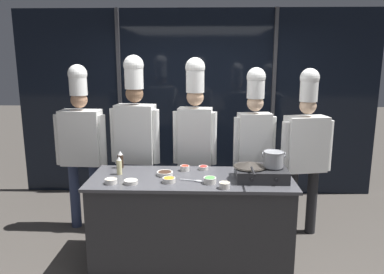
{
  "coord_description": "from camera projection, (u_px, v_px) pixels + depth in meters",
  "views": [
    {
      "loc": [
        0.13,
        -3.49,
        2.04
      ],
      "look_at": [
        0.0,
        0.25,
        1.23
      ],
      "focal_mm": 35.0,
      "sensor_mm": 36.0,
      "label": 1
    }
  ],
  "objects": [
    {
      "name": "prep_bowl_soy_glaze",
      "position": [
        165.0,
        173.0,
        3.71
      ],
      "size": [
        0.16,
        0.16,
        0.04
      ],
      "color": "silver",
      "rests_on": "demo_counter"
    },
    {
      "name": "chef_apprentice",
      "position": [
        306.0,
        144.0,
        4.18
      ],
      "size": [
        0.59,
        0.32,
        1.92
      ],
      "rotation": [
        0.0,
        0.0,
        3.33
      ],
      "color": "#232326",
      "rests_on": "ground_plane"
    },
    {
      "name": "prep_bowl_garlic",
      "position": [
        131.0,
        182.0,
        3.47
      ],
      "size": [
        0.13,
        0.13,
        0.04
      ],
      "color": "silver",
      "rests_on": "demo_counter"
    },
    {
      "name": "prep_bowl_bell_pepper",
      "position": [
        203.0,
        168.0,
        3.9
      ],
      "size": [
        0.1,
        0.1,
        0.04
      ],
      "color": "silver",
      "rests_on": "demo_counter"
    },
    {
      "name": "prep_bowl_ginger",
      "position": [
        224.0,
        185.0,
        3.34
      ],
      "size": [
        0.1,
        0.1,
        0.06
      ],
      "color": "silver",
      "rests_on": "demo_counter"
    },
    {
      "name": "ground_plane",
      "position": [
        191.0,
        259.0,
        3.84
      ],
      "size": [
        24.0,
        24.0,
        0.0
      ],
      "primitive_type": "plane",
      "color": "#47423D"
    },
    {
      "name": "prep_bowl_chicken",
      "position": [
        111.0,
        181.0,
        3.47
      ],
      "size": [
        0.12,
        0.12,
        0.05
      ],
      "color": "silver",
      "rests_on": "demo_counter"
    },
    {
      "name": "prep_bowl_scallions",
      "position": [
        210.0,
        180.0,
        3.48
      ],
      "size": [
        0.12,
        0.12,
        0.06
      ],
      "color": "silver",
      "rests_on": "demo_counter"
    },
    {
      "name": "portable_stove",
      "position": [
        261.0,
        173.0,
        3.59
      ],
      "size": [
        0.49,
        0.39,
        0.13
      ],
      "color": "#28282B",
      "rests_on": "demo_counter"
    },
    {
      "name": "window_wall_back",
      "position": [
        196.0,
        104.0,
        5.47
      ],
      "size": [
        5.22,
        0.09,
        2.7
      ],
      "color": "black",
      "rests_on": "ground_plane"
    },
    {
      "name": "squeeze_bottle_oil",
      "position": [
        119.0,
        166.0,
        3.73
      ],
      "size": [
        0.05,
        0.05,
        0.19
      ],
      "color": "beige",
      "rests_on": "demo_counter"
    },
    {
      "name": "squeeze_bottle_soy",
      "position": [
        120.0,
        160.0,
        3.95
      ],
      "size": [
        0.06,
        0.06,
        0.18
      ],
      "color": "#332319",
      "rests_on": "demo_counter"
    },
    {
      "name": "chef_line",
      "position": [
        195.0,
        130.0,
        4.27
      ],
      "size": [
        0.5,
        0.23,
        2.03
      ],
      "rotation": [
        0.0,
        0.0,
        3.05
      ],
      "color": "#2D3856",
      "rests_on": "ground_plane"
    },
    {
      "name": "prep_bowl_chili_flakes",
      "position": [
        185.0,
        168.0,
        3.86
      ],
      "size": [
        0.1,
        0.1,
        0.05
      ],
      "color": "silver",
      "rests_on": "demo_counter"
    },
    {
      "name": "stock_pot",
      "position": [
        273.0,
        159.0,
        3.55
      ],
      "size": [
        0.22,
        0.19,
        0.15
      ],
      "color": "#93969B",
      "rests_on": "portable_stove"
    },
    {
      "name": "frying_pan",
      "position": [
        250.0,
        164.0,
        3.57
      ],
      "size": [
        0.31,
        0.54,
        0.05
      ],
      "color": "#38332D",
      "rests_on": "portable_stove"
    },
    {
      "name": "serving_spoon_slotted",
      "position": [
        195.0,
        181.0,
        3.54
      ],
      "size": [
        0.22,
        0.08,
        0.02
      ],
      "color": "#B2B5BA",
      "rests_on": "demo_counter"
    },
    {
      "name": "prep_bowl_carrots",
      "position": [
        169.0,
        180.0,
        3.5
      ],
      "size": [
        0.12,
        0.12,
        0.05
      ],
      "color": "silver",
      "rests_on": "demo_counter"
    },
    {
      "name": "chef_pastry",
      "position": [
        254.0,
        136.0,
        4.25
      ],
      "size": [
        0.48,
        0.24,
        1.92
      ],
      "rotation": [
        0.0,
        0.0,
        3.28
      ],
      "color": "#2D3856",
      "rests_on": "ground_plane"
    },
    {
      "name": "chef_sous",
      "position": [
        136.0,
        132.0,
        4.28
      ],
      "size": [
        0.57,
        0.28,
        2.06
      ],
      "rotation": [
        0.0,
        0.0,
        3.01
      ],
      "color": "#2D3856",
      "rests_on": "ground_plane"
    },
    {
      "name": "demo_counter",
      "position": [
        191.0,
        219.0,
        3.75
      ],
      "size": [
        1.98,
        0.76,
        0.88
      ],
      "color": "#2D2D30",
      "rests_on": "ground_plane"
    },
    {
      "name": "chef_head",
      "position": [
        81.0,
        138.0,
        4.34
      ],
      "size": [
        0.6,
        0.25,
        1.95
      ],
      "rotation": [
        0.0,
        0.0,
        3.11
      ],
      "color": "#2D3856",
      "rests_on": "ground_plane"
    }
  ]
}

